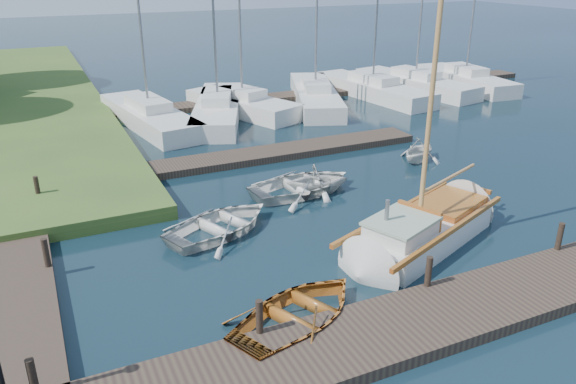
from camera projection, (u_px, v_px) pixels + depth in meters
name	position (u px, v px, depth m)	size (l,w,h in m)	color
ground	(288.00, 227.00, 17.68)	(160.00, 160.00, 0.00)	black
near_dock	(400.00, 328.00, 12.59)	(18.00, 2.20, 0.30)	#33251F
left_dock	(8.00, 246.00, 16.18)	(2.20, 18.00, 0.30)	#33251F
far_dock	(266.00, 154.00, 23.84)	(14.00, 1.60, 0.30)	#33251F
pontoon	(325.00, 93.00, 34.92)	(30.00, 1.60, 0.30)	#33251F
mooring_post_0	(33.00, 377.00, 10.30)	(0.16, 0.16, 0.80)	black
mooring_post_1	(259.00, 317.00, 12.05)	(0.16, 0.16, 0.80)	black
mooring_post_2	(429.00, 271.00, 13.80)	(0.16, 0.16, 0.80)	black
mooring_post_3	(560.00, 236.00, 15.55)	(0.16, 0.16, 0.80)	black
mooring_post_4	(46.00, 253.00, 14.69)	(0.16, 0.16, 0.80)	black
mooring_post_5	(37.00, 188.00, 18.87)	(0.16, 0.16, 0.80)	black
sailboat	(424.00, 231.00, 16.67)	(7.36, 4.53, 9.83)	silver
dinghy	(299.00, 309.00, 12.85)	(2.65, 3.71, 0.77)	#953F17
tender_a	(221.00, 221.00, 17.19)	(2.65, 3.72, 0.77)	silver
tender_b	(318.00, 177.00, 20.06)	(1.94, 2.25, 1.18)	silver
tender_c	(302.00, 182.00, 20.14)	(2.83, 3.96, 0.82)	silver
tender_d	(419.00, 148.00, 23.32)	(1.86, 2.16, 1.14)	silver
marina_boat_0	(149.00, 115.00, 28.35)	(3.58, 9.11, 10.57)	silver
marina_boat_1	(218.00, 107.00, 29.76)	(5.61, 9.63, 10.49)	silver
marina_boat_2	(242.00, 103.00, 30.64)	(4.66, 7.58, 11.28)	silver
marina_boat_3	(315.00, 93.00, 32.74)	(5.52, 9.82, 13.20)	silver
marina_boat_4	(373.00, 87.00, 34.32)	(3.33, 9.36, 11.49)	silver
marina_boat_5	(415.00, 82.00, 35.81)	(3.83, 9.11, 12.31)	silver
marina_boat_6	(465.00, 79.00, 36.99)	(2.89, 8.54, 9.29)	silver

